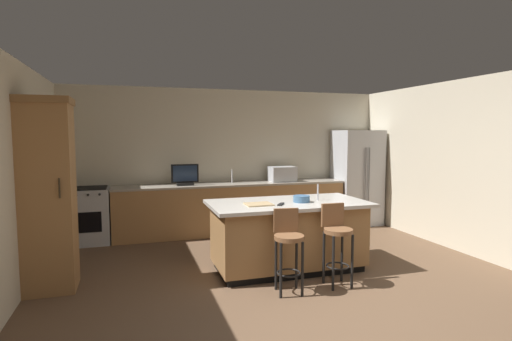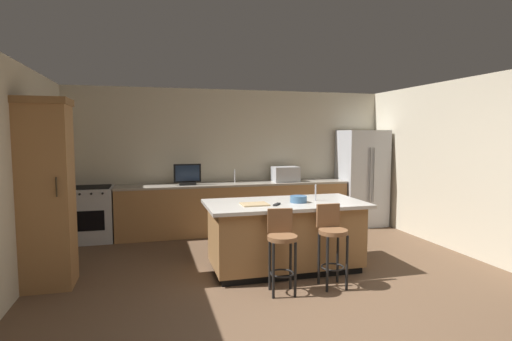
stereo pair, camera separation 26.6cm
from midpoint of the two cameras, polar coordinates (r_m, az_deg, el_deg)
The scene contains 18 objects.
ground_plane at distance 4.10m, azimuth 11.75°, elevation -21.02°, with size 16.82×16.82×0.00m, color brown.
wall_back at distance 7.68m, azimuth -2.30°, elevation 1.55°, with size 6.50×0.12×2.64m, color beige.
wall_left at distance 5.57m, azimuth -29.11°, elevation -0.47°, with size 0.12×4.60×2.64m, color beige.
wall_right at distance 7.18m, azimuth 26.30°, elevation 0.77°, with size 0.12×4.60×2.64m, color beige.
counter_back at distance 7.41m, azimuth -1.90°, elevation -5.30°, with size 4.23×0.62×0.91m.
kitchen_island at distance 5.42m, azimuth 5.55°, elevation -9.12°, with size 2.09×1.07×0.91m.
refrigerator at distance 8.25m, azimuth 15.69°, elevation -1.03°, with size 0.85×0.74×1.88m.
range_oven at distance 7.27m, azimuth -21.67°, elevation -5.81°, with size 0.78×0.63×0.93m.
cabinet_tower at distance 5.22m, azimuth -26.35°, elevation -2.54°, with size 0.59×0.56×2.22m.
microwave at distance 7.60m, azimuth 5.18°, elevation -0.51°, with size 0.48×0.36×0.28m, color #B7BABF.
tv_monitor at distance 7.13m, azimuth -8.68°, elevation -0.68°, with size 0.47×0.16×0.37m.
sink_faucet_back at distance 7.43m, azimuth -2.00°, elevation -0.79°, with size 0.02×0.02×0.24m, color #B2B2B7.
sink_faucet_island at distance 5.48m, azimuth 9.85°, elevation -3.11°, with size 0.02×0.02×0.22m, color #B2B2B7.
bar_stool_left at distance 4.63m, azimuth 5.36°, elevation -10.34°, with size 0.34×0.36×0.95m.
bar_stool_right at distance 4.90m, azimuth 12.29°, elevation -9.37°, with size 0.34×0.34×0.97m.
fruit_bowl at distance 5.32m, azimuth 7.49°, elevation -4.06°, with size 0.22×0.22×0.09m, color #3F668C.
tv_remote at distance 5.09m, azimuth 4.47°, elevation -4.83°, with size 0.04×0.17×0.02m, color black.
cutting_board at distance 5.09m, azimuth 1.31°, elevation -4.82°, with size 0.34×0.27×0.02m, color tan.
Camera 2 is at (-1.56, -3.31, 1.80)m, focal length 28.13 mm.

